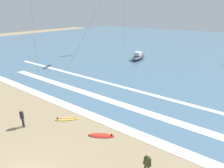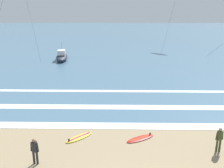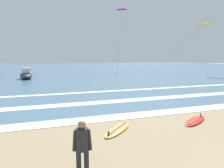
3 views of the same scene
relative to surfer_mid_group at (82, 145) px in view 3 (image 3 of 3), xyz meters
name	(u,v)px [view 3 (image 3 of 3)]	position (x,y,z in m)	size (l,w,h in m)	color
ocean_surface	(72,69)	(5.45, 49.35, -0.95)	(140.00, 90.00, 0.01)	slate
wave_foam_shoreline	(145,114)	(4.28, 4.75, -0.94)	(49.71, 1.06, 0.01)	white
wave_foam_mid_break	(134,100)	(5.26, 8.31, -0.94)	(41.22, 1.01, 0.01)	white
wave_foam_outer_break	(110,91)	(4.74, 12.49, -0.94)	(51.76, 0.62, 0.01)	white
surfer_mid_group	(82,145)	(0.00, 0.00, 0.00)	(0.52, 0.32, 1.60)	#232328
surfboard_near_water	(118,129)	(2.04, 2.97, -0.91)	(1.93, 1.89, 0.25)	yellow
surfboard_left_pile	(195,121)	(6.13, 2.89, -0.91)	(2.11, 1.59, 0.25)	red
kite_yellow_low_near	(205,25)	(26.67, 24.82, 8.06)	(8.72, 6.12, 9.29)	yellow
kite_magenta_high_right	(122,10)	(17.47, 42.79, 13.88)	(7.05, 13.26, 15.19)	#CC2384
offshore_boat	(26,75)	(-3.87, 26.86, -0.40)	(2.35, 5.37, 2.70)	#2D3342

